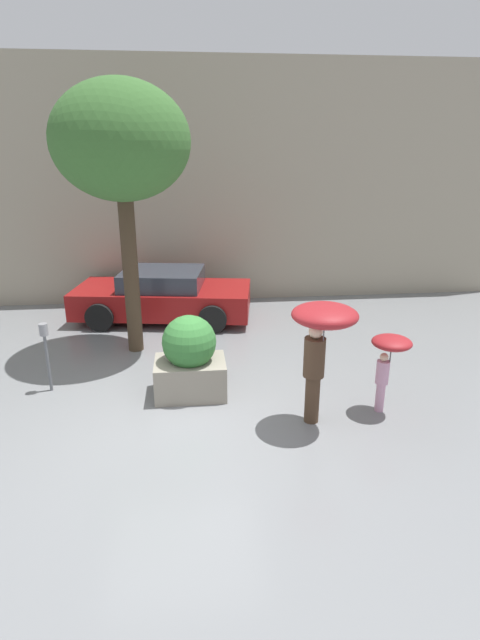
% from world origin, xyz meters
% --- Properties ---
extents(ground_plane, '(40.00, 40.00, 0.00)m').
position_xyz_m(ground_plane, '(0.00, 0.00, 0.00)').
color(ground_plane, slate).
extents(building_facade, '(18.00, 0.30, 6.00)m').
position_xyz_m(building_facade, '(0.00, 6.50, 3.00)').
color(building_facade, '#9E937F').
rests_on(building_facade, ground).
extents(planter_box, '(1.16, 0.88, 1.38)m').
position_xyz_m(planter_box, '(0.19, 0.92, 0.65)').
color(planter_box, gray).
rests_on(planter_box, ground).
extents(person_adult, '(0.94, 0.94, 1.88)m').
position_xyz_m(person_adult, '(2.05, -0.22, 1.48)').
color(person_adult, '#473323').
rests_on(person_adult, ground).
extents(person_child, '(0.60, 0.60, 1.26)m').
position_xyz_m(person_child, '(3.19, 0.04, 0.99)').
color(person_child, '#D199B7').
rests_on(person_child, ground).
extents(parked_car_near, '(4.32, 2.47, 1.19)m').
position_xyz_m(parked_car_near, '(-0.41, 4.90, 0.57)').
color(parked_car_near, maroon).
rests_on(parked_car_near, ground).
extents(street_tree, '(2.50, 2.50, 5.09)m').
position_xyz_m(street_tree, '(-0.90, 3.00, 3.97)').
color(street_tree, '#423323').
rests_on(street_tree, ground).
extents(parking_meter, '(0.14, 0.14, 1.21)m').
position_xyz_m(parking_meter, '(-2.18, 1.31, 0.87)').
color(parking_meter, '#595B60').
rests_on(parking_meter, ground).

